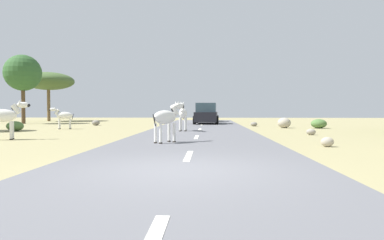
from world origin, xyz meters
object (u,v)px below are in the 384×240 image
(zebra_4, at_px, (167,118))
(zebra_3, at_px, (4,116))
(bush_0, at_px, (15,126))
(car_1, at_px, (206,114))
(car_0, at_px, (207,113))
(rock_3, at_px, (327,142))
(zebra_0, at_px, (183,114))
(tree_1, at_px, (23,73))
(tree_4, at_px, (48,81))
(rock_4, at_px, (311,132))
(rock_0, at_px, (284,123))
(bush_1, at_px, (319,124))
(rock_1, at_px, (254,124))
(zebra_2, at_px, (63,116))
(rock_2, at_px, (96,123))

(zebra_4, bearing_deg, zebra_3, -153.26)
(bush_0, bearing_deg, zebra_4, -35.62)
(zebra_3, xyz_separation_m, car_1, (8.23, 15.24, -0.13))
(car_0, bearing_deg, rock_3, -77.82)
(zebra_0, xyz_separation_m, zebra_3, (-6.98, -5.30, -0.04))
(tree_1, bearing_deg, car_1, -1.24)
(zebra_0, height_order, car_0, car_0)
(car_1, height_order, tree_1, tree_1)
(tree_4, distance_m, rock_4, 29.19)
(car_0, bearing_deg, rock_0, -63.35)
(bush_0, height_order, rock_0, rock_0)
(bush_1, height_order, rock_1, bush_1)
(tree_1, height_order, rock_3, tree_1)
(zebra_2, xyz_separation_m, zebra_3, (0.82, -7.64, 0.13))
(zebra_4, distance_m, bush_0, 11.89)
(rock_0, xyz_separation_m, rock_3, (-1.13, -11.69, -0.18))
(tree_1, height_order, rock_1, tree_1)
(car_0, xyz_separation_m, rock_2, (-8.63, -8.50, -0.64))
(bush_1, bearing_deg, zebra_3, -149.29)
(car_1, xyz_separation_m, tree_4, (-16.83, 6.79, 3.40))
(rock_1, bearing_deg, bush_1, -33.14)
(zebra_4, distance_m, tree_4, 28.26)
(tree_4, xyz_separation_m, rock_2, (8.22, -9.42, -4.03))
(zebra_0, bearing_deg, rock_1, -126.55)
(bush_1, xyz_separation_m, rock_3, (-3.34, -11.42, -0.14))
(zebra_2, bearing_deg, car_1, -65.16)
(bush_0, relative_size, rock_3, 2.25)
(tree_4, bearing_deg, rock_2, -48.87)
(bush_0, height_order, rock_3, bush_0)
(rock_0, relative_size, rock_1, 1.78)
(zebra_3, height_order, rock_4, zebra_3)
(zebra_0, xyz_separation_m, rock_1, (4.80, 6.60, -0.86))
(zebra_3, bearing_deg, rock_1, 115.87)
(rock_2, bearing_deg, car_1, 17.01)
(bush_1, bearing_deg, tree_4, 152.44)
(zebra_3, distance_m, car_0, 22.67)
(zebra_0, distance_m, bush_1, 9.64)
(zebra_3, relative_size, car_0, 0.38)
(bush_1, distance_m, rock_1, 4.70)
(car_0, xyz_separation_m, tree_4, (-16.85, 0.92, 3.40))
(rock_4, bearing_deg, tree_4, 139.66)
(tree_4, relative_size, bush_1, 5.20)
(zebra_0, bearing_deg, rock_3, 125.61)
(tree_1, xyz_separation_m, rock_1, (19.60, -3.69, -4.27))
(zebra_3, bearing_deg, car_1, 132.22)
(rock_0, bearing_deg, tree_4, 150.67)
(bush_1, xyz_separation_m, rock_1, (-3.93, 2.57, -0.15))
(car_1, bearing_deg, car_0, 92.44)
(tree_4, height_order, bush_1, tree_4)
(zebra_4, distance_m, bush_1, 13.89)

